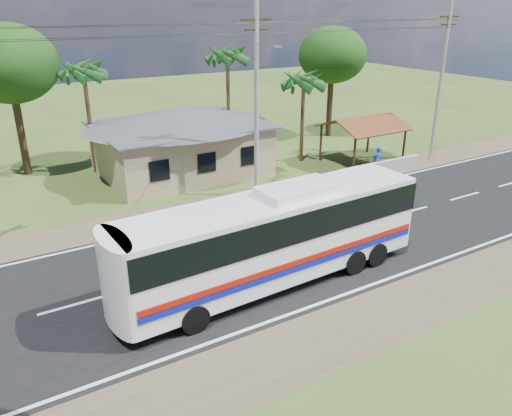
{
  "coord_description": "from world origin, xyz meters",
  "views": [
    {
      "loc": [
        -11.3,
        -17.28,
        10.51
      ],
      "look_at": [
        -0.32,
        1.0,
        1.81
      ],
      "focal_mm": 35.0,
      "sensor_mm": 36.0,
      "label": 1
    }
  ],
  "objects": [
    {
      "name": "utility_poles",
      "position": [
        2.67,
        6.49,
        5.77
      ],
      "size": [
        32.8,
        2.22,
        11.0
      ],
      "color": "#9E9E99",
      "rests_on": "ground"
    },
    {
      "name": "waiting_shed",
      "position": [
        13.0,
        8.5,
        2.73
      ],
      "size": [
        5.2,
        4.48,
        3.35
      ],
      "color": "#392414",
      "rests_on": "ground"
    },
    {
      "name": "house",
      "position": [
        1.0,
        13.0,
        2.64
      ],
      "size": [
        12.4,
        10.0,
        5.0
      ],
      "color": "tan",
      "rests_on": "ground"
    },
    {
      "name": "tree_behind_house",
      "position": [
        -8.0,
        18.0,
        7.12
      ],
      "size": [
        6.0,
        6.0,
        9.61
      ],
      "color": "#47301E",
      "rests_on": "ground"
    },
    {
      "name": "palm_mid",
      "position": [
        6.0,
        15.5,
        7.16
      ],
      "size": [
        2.8,
        2.8,
        8.2
      ],
      "color": "#47301E",
      "rests_on": "ground"
    },
    {
      "name": "palm_near",
      "position": [
        9.5,
        11.0,
        5.71
      ],
      "size": [
        2.8,
        2.8,
        6.7
      ],
      "color": "#47301E",
      "rests_on": "ground"
    },
    {
      "name": "palm_far",
      "position": [
        -4.0,
        16.0,
        6.68
      ],
      "size": [
        2.8,
        2.8,
        7.7
      ],
      "color": "#47301E",
      "rests_on": "ground"
    },
    {
      "name": "ground",
      "position": [
        0.0,
        0.0,
        0.0
      ],
      "size": [
        120.0,
        120.0,
        0.0
      ],
      "primitive_type": "plane",
      "color": "#324A1A",
      "rests_on": "ground"
    },
    {
      "name": "concrete_barrier",
      "position": [
        12.0,
        5.6,
        0.45
      ],
      "size": [
        7.0,
        0.3,
        0.9
      ],
      "primitive_type": "cube",
      "color": "#9E9E99",
      "rests_on": "ground"
    },
    {
      "name": "road",
      "position": [
        0.0,
        0.0,
        0.01
      ],
      "size": [
        120.0,
        16.0,
        0.03
      ],
      "color": "black",
      "rests_on": "ground"
    },
    {
      "name": "tree_behind_shed",
      "position": [
        16.0,
        16.0,
        6.68
      ],
      "size": [
        5.6,
        5.6,
        9.02
      ],
      "color": "#47301E",
      "rests_on": "ground"
    },
    {
      "name": "motorcycle",
      "position": [
        12.5,
        7.01,
        0.47
      ],
      "size": [
        1.85,
        0.88,
        0.93
      ],
      "primitive_type": "imported",
      "rotation": [
        0.0,
        0.0,
        1.42
      ],
      "color": "black",
      "rests_on": "ground"
    },
    {
      "name": "person",
      "position": [
        11.98,
        5.86,
        0.94
      ],
      "size": [
        0.76,
        0.57,
        1.89
      ],
      "primitive_type": "imported",
      "rotation": [
        0.0,
        0.0,
        2.95
      ],
      "color": "navy",
      "rests_on": "ground"
    },
    {
      "name": "coach_bus",
      "position": [
        -1.49,
        -2.46,
        2.28
      ],
      "size": [
        12.94,
        3.23,
        3.99
      ],
      "rotation": [
        0.0,
        0.0,
        0.04
      ],
      "color": "white",
      "rests_on": "ground"
    }
  ]
}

